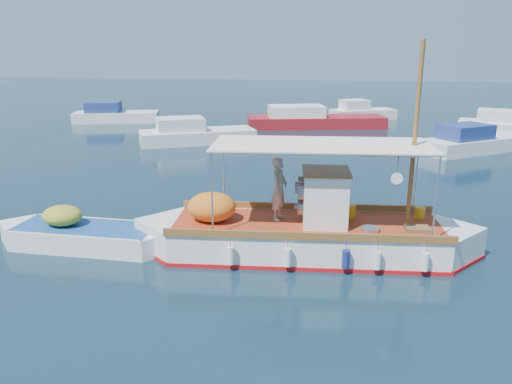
# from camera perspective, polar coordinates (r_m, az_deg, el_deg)

# --- Properties ---
(ground) EXTENTS (160.00, 160.00, 0.00)m
(ground) POSITION_cam_1_polar(r_m,az_deg,el_deg) (14.45, 3.95, -7.10)
(ground) COLOR black
(ground) RESTS_ON ground
(fishing_caique) EXTENTS (9.97, 3.35, 6.11)m
(fishing_caique) POSITION_cam_1_polar(r_m,az_deg,el_deg) (14.38, 5.50, -4.92)
(fishing_caique) COLOR white
(fishing_caique) RESTS_ON ground
(dinghy) EXTENTS (5.76, 1.67, 1.41)m
(dinghy) POSITION_cam_1_polar(r_m,az_deg,el_deg) (15.70, -18.95, -4.89)
(dinghy) COLOR white
(dinghy) RESTS_ON ground
(bg_boat_nw) EXTENTS (7.32, 5.24, 1.80)m
(bg_boat_nw) POSITION_cam_1_polar(r_m,az_deg,el_deg) (31.29, -7.09, 6.47)
(bg_boat_nw) COLOR silver
(bg_boat_nw) RESTS_ON ground
(bg_boat_n) EXTENTS (10.45, 5.09, 1.80)m
(bg_boat_n) POSITION_cam_1_polar(r_m,az_deg,el_deg) (37.64, 6.39, 8.12)
(bg_boat_n) COLOR maroon
(bg_boat_n) RESTS_ON ground
(bg_boat_ne) EXTENTS (6.86, 5.81, 1.80)m
(bg_boat_ne) POSITION_cam_1_polar(r_m,az_deg,el_deg) (31.01, 23.63, 5.15)
(bg_boat_ne) COLOR silver
(bg_boat_ne) RESTS_ON ground
(bg_boat_far_w) EXTENTS (6.88, 3.88, 1.80)m
(bg_boat_far_w) POSITION_cam_1_polar(r_m,az_deg,el_deg) (41.62, -15.93, 8.38)
(bg_boat_far_w) COLOR silver
(bg_boat_far_w) RESTS_ON ground
(bg_boat_far_n) EXTENTS (5.61, 3.93, 1.80)m
(bg_boat_far_n) POSITION_cam_1_polar(r_m,az_deg,el_deg) (42.56, 11.90, 8.81)
(bg_boat_far_n) COLOR silver
(bg_boat_far_n) RESTS_ON ground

